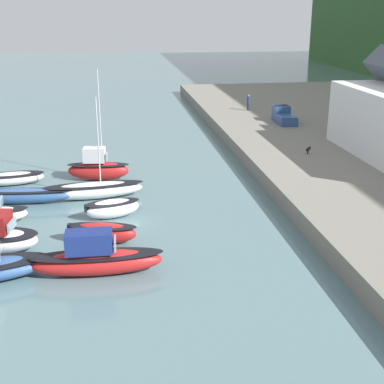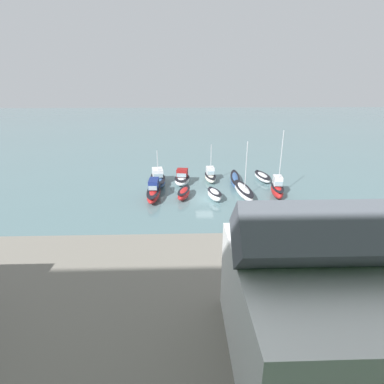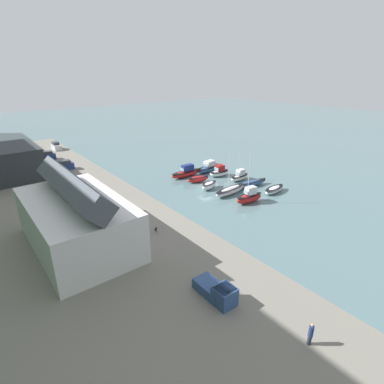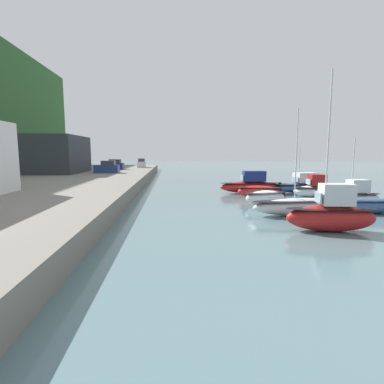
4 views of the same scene
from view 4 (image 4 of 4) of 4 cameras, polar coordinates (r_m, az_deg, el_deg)
The scene contains 14 objects.
ground_plane at distance 30.48m, azimuth 13.52°, elevation -2.04°, with size 320.00×320.00×0.00m, color slate.
yacht_club_building at distance 59.03m, azimuth -25.54°, elevation 6.49°, with size 13.07×11.11×6.49m.
moored_boat_0 at distance 20.74m, azimuth 25.05°, elevation -3.73°, with size 2.42×5.77×9.85m.
moored_boat_1 at distance 25.34m, azimuth 20.09°, elevation -2.49°, with size 2.58×8.31×8.30m.
moored_boat_2 at distance 28.98m, azimuth 13.81°, elevation -1.02°, with size 2.50×4.37×1.42m.
moored_boat_3 at distance 33.38m, azimuth 12.67°, elevation 0.08°, with size 2.59×4.91×1.40m.
moored_boat_4 at distance 37.67m, azimuth 11.24°, elevation 1.34°, with size 2.03×7.85×2.71m.
moored_boat_6 at distance 28.49m, azimuth 30.76°, elevation -2.19°, with size 2.50×8.72×1.24m.
moored_boat_7 at distance 32.54m, azimuth 28.65°, elevation -0.59°, with size 2.07×5.24×6.38m.
moored_boat_8 at distance 35.92m, azimuth 22.37°, elevation 0.53°, with size 3.08×4.95×2.56m.
moored_boat_9 at distance 39.76m, azimuth 20.33°, elevation 1.19°, with size 3.45×7.68×5.79m.
parked_car_0 at distance 54.91m, azimuth -15.87°, elevation 4.48°, with size 1.98×4.27×2.16m.
parked_car_1 at distance 65.95m, azimuth -14.65°, elevation 4.97°, with size 2.12×4.33×2.16m.
parked_car_2 at distance 74.67m, azimuth -9.57°, elevation 5.37°, with size 4.20×1.80×2.16m.
Camera 4 is at (-28.67, 9.11, 4.91)m, focal length 28.00 mm.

